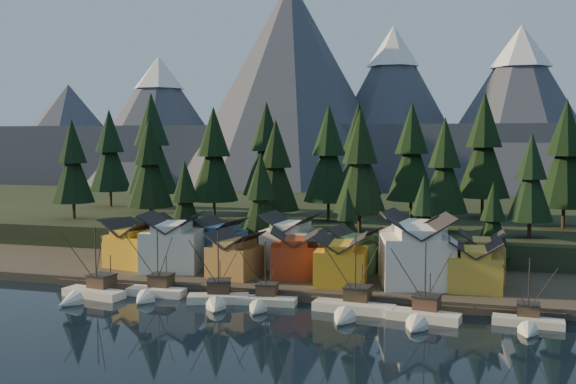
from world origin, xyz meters
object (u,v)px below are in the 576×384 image
(boat_6, at_px, (528,314))
(house_back_0, at_px, (174,236))
(boat_0, at_px, (88,284))
(house_front_0, at_px, (133,242))
(boat_4, at_px, (351,299))
(boat_1, at_px, (153,283))
(house_front_1, at_px, (172,240))
(boat_3, at_px, (263,294))
(boat_2, at_px, (217,289))
(house_back_1, at_px, (221,240))
(boat_5, at_px, (422,306))

(boat_6, bearing_deg, house_back_0, 164.25)
(boat_0, xyz_separation_m, house_back_0, (2.39, 25.36, 3.73))
(house_front_0, bearing_deg, boat_4, -7.36)
(boat_1, relative_size, house_front_1, 1.03)
(boat_3, bearing_deg, boat_2, -176.87)
(boat_0, distance_m, boat_1, 9.90)
(house_back_0, relative_size, house_back_1, 0.98)
(boat_5, relative_size, house_front_1, 1.05)
(boat_4, bearing_deg, boat_6, 5.37)
(house_back_1, bearing_deg, boat_2, -58.50)
(boat_3, relative_size, house_front_1, 0.95)
(boat_2, xyz_separation_m, house_front_1, (-14.31, 14.31, 4.50))
(boat_0, relative_size, boat_6, 1.20)
(boat_1, distance_m, boat_5, 41.49)
(boat_4, relative_size, boat_5, 1.10)
(boat_1, height_order, boat_2, boat_2)
(boat_0, bearing_deg, boat_6, 11.63)
(boat_3, relative_size, house_front_0, 1.08)
(house_back_1, bearing_deg, boat_4, -26.80)
(boat_4, bearing_deg, house_back_1, 147.66)
(boat_3, bearing_deg, boat_5, -9.46)
(boat_0, distance_m, boat_2, 20.60)
(boat_5, bearing_deg, house_back_0, 162.16)
(house_back_1, bearing_deg, boat_5, -20.56)
(house_front_1, height_order, house_back_1, house_front_1)
(house_front_0, bearing_deg, boat_5, -5.36)
(house_back_0, bearing_deg, boat_5, -28.29)
(house_front_0, bearing_deg, house_front_1, 4.40)
(boat_3, bearing_deg, house_back_1, 121.27)
(boat_3, distance_m, house_back_0, 33.55)
(house_back_0, bearing_deg, boat_6, -21.87)
(house_front_0, bearing_deg, boat_2, -21.88)
(boat_1, height_order, boat_5, boat_5)
(boat_2, bearing_deg, boat_6, -17.10)
(house_back_1, bearing_deg, boat_0, -105.12)
(boat_3, relative_size, house_back_0, 1.24)
(house_front_1, distance_m, house_back_0, 9.44)
(boat_1, xyz_separation_m, boat_4, (31.52, -1.25, -0.10))
(boat_0, height_order, house_back_1, boat_0)
(boat_4, height_order, boat_5, boat_4)
(boat_0, xyz_separation_m, house_back_1, (12.22, 24.70, 3.59))
(boat_0, distance_m, boat_4, 40.77)
(house_front_1, xyz_separation_m, house_back_0, (-3.76, 8.63, -0.74))
(boat_2, height_order, house_back_0, boat_2)
(boat_6, xyz_separation_m, house_front_1, (-58.03, 14.41, 5.00))
(boat_1, height_order, house_front_1, house_front_1)
(house_front_0, bearing_deg, boat_3, -13.97)
(boat_5, relative_size, house_front_0, 1.20)
(house_front_0, bearing_deg, house_back_1, 37.60)
(boat_2, xyz_separation_m, house_front_0, (-22.68, 15.49, 3.61))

